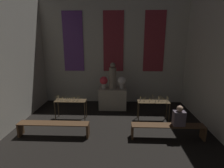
# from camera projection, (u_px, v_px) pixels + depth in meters

# --- Properties ---
(wall_back) EXTENTS (7.13, 0.16, 5.00)m
(wall_back) POSITION_uv_depth(u_px,v_px,m) (113.00, 52.00, 8.48)
(wall_back) COLOR beige
(wall_back) RESTS_ON ground_plane
(altar) EXTENTS (1.24, 0.68, 0.95)m
(altar) POSITION_uv_depth(u_px,v_px,m) (113.00, 99.00, 8.01)
(altar) COLOR #ADA38E
(altar) RESTS_ON ground_plane
(statue) EXTENTS (0.32, 0.32, 1.18)m
(statue) POSITION_uv_depth(u_px,v_px,m) (113.00, 77.00, 7.76)
(statue) COLOR gray
(statue) RESTS_ON altar
(flower_vase_left) EXTENTS (0.36, 0.36, 0.55)m
(flower_vase_left) POSITION_uv_depth(u_px,v_px,m) (104.00, 81.00, 7.83)
(flower_vase_left) COLOR beige
(flower_vase_left) RESTS_ON altar
(flower_vase_right) EXTENTS (0.36, 0.36, 0.55)m
(flower_vase_right) POSITION_uv_depth(u_px,v_px,m) (122.00, 81.00, 7.80)
(flower_vase_right) COLOR beige
(flower_vase_right) RESTS_ON altar
(candle_rack_left) EXTENTS (1.22, 0.43, 0.96)m
(candle_rack_left) POSITION_uv_depth(u_px,v_px,m) (70.00, 103.00, 6.87)
(candle_rack_left) COLOR #473823
(candle_rack_left) RESTS_ON ground_plane
(candle_rack_right) EXTENTS (1.22, 0.43, 0.98)m
(candle_rack_right) POSITION_uv_depth(u_px,v_px,m) (153.00, 104.00, 6.75)
(candle_rack_right) COLOR #473823
(candle_rack_right) RESTS_ON ground_plane
(pew_back_left) EXTENTS (2.30, 0.36, 0.47)m
(pew_back_left) POSITION_uv_depth(u_px,v_px,m) (54.00, 126.00, 5.69)
(pew_back_left) COLOR #4C331E
(pew_back_left) RESTS_ON ground_plane
(pew_back_right) EXTENTS (2.30, 0.36, 0.47)m
(pew_back_right) POSITION_uv_depth(u_px,v_px,m) (168.00, 128.00, 5.55)
(pew_back_right) COLOR #4C331E
(pew_back_right) RESTS_ON ground_plane
(person_seated) EXTENTS (0.36, 0.24, 0.66)m
(person_seated) POSITION_uv_depth(u_px,v_px,m) (179.00, 117.00, 5.44)
(person_seated) COLOR #564C56
(person_seated) RESTS_ON pew_back_right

